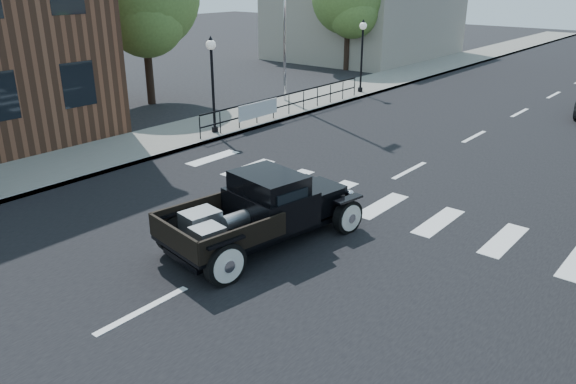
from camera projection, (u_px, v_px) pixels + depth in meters
The scene contains 12 objects.
ground at pixel (256, 252), 12.28m from camera, with size 120.00×120.00×0.00m, color black.
road at pixel (503, 122), 23.05m from camera, with size 14.00×80.00×0.02m, color black.
road_markings at pixel (451, 149), 19.46m from camera, with size 12.00×60.00×0.06m, color silver, non-canonical shape.
sidewalk_left at pixel (334, 94), 28.07m from camera, with size 3.00×80.00×0.15m, color gray.
low_building_left at pixel (365, 21), 40.38m from camera, with size 10.00×12.00×5.00m, color #A29888.
railing at pixel (289, 102), 23.56m from camera, with size 0.08×10.00×1.00m, color black, non-canonical shape.
banner at pixel (258, 116), 22.15m from camera, with size 0.04×2.20×0.60m, color silver, non-canonical shape.
lamp_post_b at pixel (213, 85), 20.41m from camera, with size 0.36×0.36×3.49m, color black, non-canonical shape.
lamp_post_c at pixel (362, 56), 27.59m from camera, with size 0.36×0.36×3.49m, color black, non-canonical shape.
big_tree_near at pixel (145, 21), 25.00m from camera, with size 5.04×5.04×7.40m, color #4F6F2F, non-canonical shape.
big_tree_far at pixel (348, 15), 34.29m from camera, with size 4.54×4.54×6.66m, color #4F6F2F, non-canonical shape.
hotrod_pickup at pixel (261, 210), 12.37m from camera, with size 2.24×4.79×1.66m, color black, non-canonical shape.
Camera 1 is at (7.54, -8.00, 5.69)m, focal length 35.00 mm.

